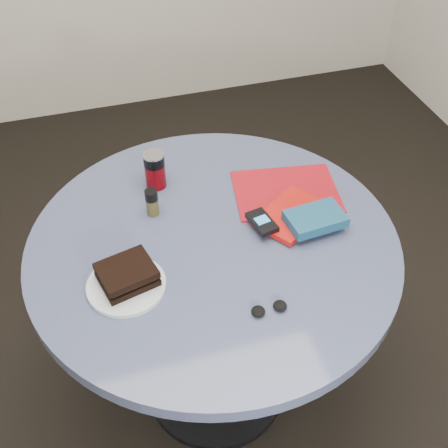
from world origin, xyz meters
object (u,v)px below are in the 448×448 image
object	(u,v)px
plate	(126,286)
sandwich	(127,274)
red_book	(291,215)
headphones	(269,309)
magazine	(286,192)
table	(214,280)
mp3_player	(262,222)
soda_can	(155,170)
novel	(315,219)
pepper_grinder	(152,202)

from	to	relation	value
plate	sandwich	bearing A→B (deg)	53.54
red_book	headphones	world-z (taller)	red_book
plate	red_book	xyz separation A→B (m)	(0.48, 0.12, 0.01)
magazine	red_book	xyz separation A→B (m)	(-0.03, -0.11, 0.01)
table	plate	bearing A→B (deg)	-158.76
red_book	mp3_player	size ratio (longest dim) A/B	1.95
sandwich	soda_can	bearing A→B (deg)	67.97
novel	red_book	bearing A→B (deg)	123.64
table	sandwich	size ratio (longest dim) A/B	6.48
plate	headphones	xyz separation A→B (m)	(0.31, -0.17, 0.00)
magazine	red_book	world-z (taller)	red_book
mp3_player	headphones	xyz separation A→B (m)	(-0.08, -0.27, -0.02)
soda_can	novel	xyz separation A→B (m)	(0.37, -0.31, -0.02)
soda_can	novel	bearing A→B (deg)	-39.30
table	novel	size ratio (longest dim) A/B	6.50
sandwich	magazine	distance (m)	0.55
table	pepper_grinder	xyz separation A→B (m)	(-0.13, 0.15, 0.21)
plate	sandwich	world-z (taller)	sandwich
soda_can	magazine	bearing A→B (deg)	-21.50
novel	mp3_player	xyz separation A→B (m)	(-0.14, 0.04, -0.01)
magazine	novel	xyz separation A→B (m)	(0.02, -0.17, 0.03)
plate	soda_can	bearing A→B (deg)	67.56
soda_can	mp3_player	distance (m)	0.36
mp3_player	headphones	bearing A→B (deg)	-105.79
magazine	headphones	bearing A→B (deg)	-107.28
soda_can	headphones	world-z (taller)	soda_can
magazine	mp3_player	size ratio (longest dim) A/B	2.94
table	soda_can	distance (m)	0.36
novel	soda_can	bearing A→B (deg)	135.43
soda_can	red_book	bearing A→B (deg)	-37.22
table	sandwich	distance (m)	0.33
table	novel	distance (m)	0.34
table	red_book	distance (m)	0.29
plate	pepper_grinder	xyz separation A→B (m)	(0.12, 0.25, 0.04)
magazine	plate	bearing A→B (deg)	-146.89
table	mp3_player	distance (m)	0.24
soda_can	magazine	xyz separation A→B (m)	(0.36, -0.14, -0.06)
red_book	novel	xyz separation A→B (m)	(0.05, -0.06, 0.02)
sandwich	headphones	xyz separation A→B (m)	(0.30, -0.18, -0.03)
pepper_grinder	mp3_player	xyz separation A→B (m)	(0.27, -0.15, -0.01)
soda_can	plate	bearing A→B (deg)	-112.44
table	soda_can	world-z (taller)	soda_can
magazine	mp3_player	world-z (taller)	mp3_player
pepper_grinder	table	bearing A→B (deg)	-48.21
plate	magazine	bearing A→B (deg)	23.86
red_book	mp3_player	world-z (taller)	mp3_player
headphones	plate	bearing A→B (deg)	151.27
mp3_player	headphones	size ratio (longest dim) A/B	1.15
magazine	red_book	size ratio (longest dim) A/B	1.51
pepper_grinder	headphones	distance (m)	0.46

